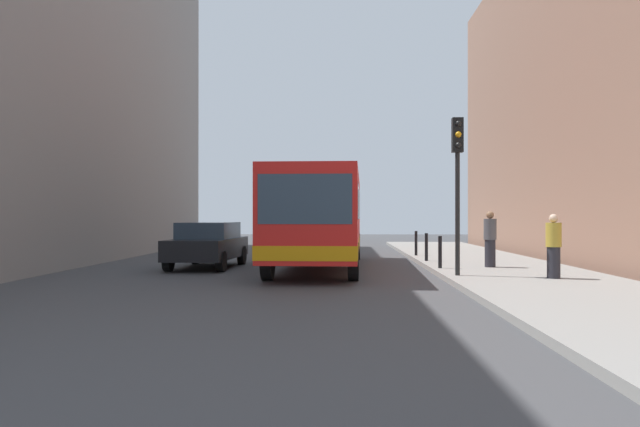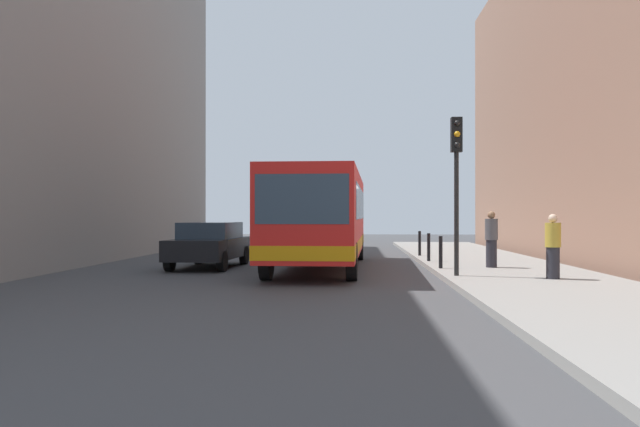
{
  "view_description": "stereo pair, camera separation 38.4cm",
  "coord_description": "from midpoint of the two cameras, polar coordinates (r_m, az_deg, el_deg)",
  "views": [
    {
      "loc": [
        0.52,
        -17.71,
        1.7
      ],
      "look_at": [
        -0.1,
        0.86,
        1.77
      ],
      "focal_mm": 35.71,
      "sensor_mm": 36.0,
      "label": 1
    },
    {
      "loc": [
        0.9,
        -17.7,
        1.7
      ],
      "look_at": [
        -0.1,
        0.86,
        1.77
      ],
      "focal_mm": 35.71,
      "sensor_mm": 36.0,
      "label": 2
    }
  ],
  "objects": [
    {
      "name": "bus",
      "position": [
        20.69,
        -0.5,
        -0.13
      ],
      "size": [
        2.9,
        11.1,
        3.0
      ],
      "rotation": [
        0.0,
        0.0,
        3.11
      ],
      "color": "red",
      "rests_on": "ground"
    },
    {
      "name": "bollard_mid",
      "position": [
        22.1,
        9.02,
        -2.98
      ],
      "size": [
        0.11,
        0.11,
        0.95
      ],
      "primitive_type": "cylinder",
      "color": "black",
      "rests_on": "sidewalk"
    },
    {
      "name": "traffic_light",
      "position": [
        16.91,
        11.59,
        4.23
      ],
      "size": [
        0.28,
        0.33,
        4.1
      ],
      "color": "black",
      "rests_on": "sidewalk"
    },
    {
      "name": "pedestrian_mid_sidewalk",
      "position": [
        19.82,
        14.46,
        -2.25
      ],
      "size": [
        0.38,
        0.38,
        1.69
      ],
      "rotation": [
        0.0,
        0.0,
        1.48
      ],
      "color": "#26262D",
      "rests_on": "sidewalk"
    },
    {
      "name": "pedestrian_near_signal",
      "position": [
        16.72,
        19.58,
        -2.8
      ],
      "size": [
        0.38,
        0.38,
        1.59
      ],
      "rotation": [
        0.0,
        0.0,
        1.66
      ],
      "color": "#26262D",
      "rests_on": "sidewalk"
    },
    {
      "name": "bollard_far",
      "position": [
        25.09,
        8.17,
        -2.65
      ],
      "size": [
        0.11,
        0.11,
        0.95
      ],
      "primitive_type": "cylinder",
      "color": "black",
      "rests_on": "sidewalk"
    },
    {
      "name": "sidewalk",
      "position": [
        18.39,
        16.73,
        -5.26
      ],
      "size": [
        4.4,
        40.0,
        0.15
      ],
      "primitive_type": "cube",
      "color": "gray",
      "rests_on": "ground"
    },
    {
      "name": "bollard_near",
      "position": [
        19.13,
        10.14,
        -3.42
      ],
      "size": [
        0.11,
        0.11,
        0.95
      ],
      "primitive_type": "cylinder",
      "color": "black",
      "rests_on": "sidewalk"
    },
    {
      "name": "car_beside_bus",
      "position": [
        21.17,
        -10.52,
        -2.68
      ],
      "size": [
        2.04,
        4.49,
        1.48
      ],
      "rotation": [
        0.0,
        0.0,
        3.09
      ],
      "color": "black",
      "rests_on": "ground"
    },
    {
      "name": "ground_plane",
      "position": [
        17.8,
        -0.4,
        -5.68
      ],
      "size": [
        80.0,
        80.0,
        0.0
      ],
      "primitive_type": "plane",
      "color": "#424244"
    }
  ]
}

